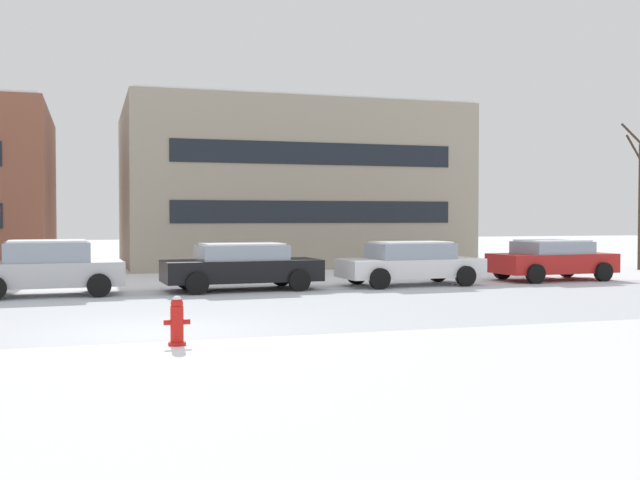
% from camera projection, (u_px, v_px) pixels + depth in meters
% --- Properties ---
extents(ground_plane, '(120.00, 120.00, 0.00)m').
position_uv_depth(ground_plane, '(151.00, 333.00, 14.03)').
color(ground_plane, white).
extents(road_surface, '(80.00, 8.26, 0.00)m').
position_uv_depth(road_surface, '(141.00, 313.00, 17.03)').
color(road_surface, silver).
rests_on(road_surface, ground).
extents(fire_hydrant, '(0.44, 0.30, 0.84)m').
position_uv_depth(fire_hydrant, '(177.00, 320.00, 12.70)').
color(fire_hydrant, red).
rests_on(fire_hydrant, ground).
extents(parked_car_silver, '(4.10, 2.25, 1.53)m').
position_uv_depth(parked_car_silver, '(47.00, 268.00, 20.75)').
color(parked_car_silver, silver).
rests_on(parked_car_silver, ground).
extents(parked_car_black, '(4.67, 2.24, 1.39)m').
position_uv_depth(parked_car_black, '(242.00, 266.00, 22.29)').
color(parked_car_black, black).
rests_on(parked_car_black, ground).
extents(parked_car_white, '(4.59, 2.19, 1.39)m').
position_uv_depth(parked_car_white, '(410.00, 263.00, 23.87)').
color(parked_car_white, white).
rests_on(parked_car_white, ground).
extents(parked_car_red, '(4.24, 2.29, 1.38)m').
position_uv_depth(parked_car_red, '(552.00, 259.00, 25.78)').
color(parked_car_red, red).
rests_on(parked_car_red, ground).
extents(building_far_right, '(14.75, 11.52, 7.20)m').
position_uv_depth(building_far_right, '(282.00, 187.00, 36.20)').
color(building_far_right, '#9E937F').
rests_on(building_far_right, ground).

